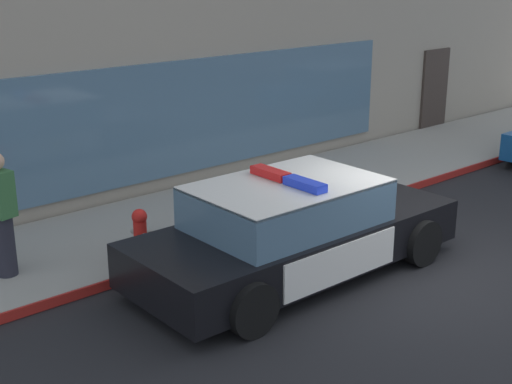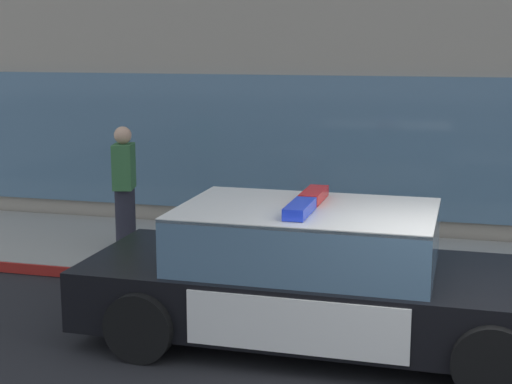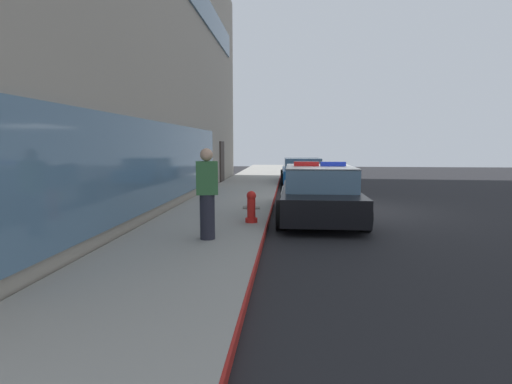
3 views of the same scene
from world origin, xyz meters
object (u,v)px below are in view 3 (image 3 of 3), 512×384
object	(u,v)px
police_cruiser	(319,193)
car_down_street	(302,171)
fire_hydrant	(251,207)
pedestrian_on_sidewalk	(207,194)

from	to	relation	value
police_cruiser	car_down_street	xyz separation A→B (m)	(9.13, 0.14, -0.05)
fire_hydrant	police_cruiser	bearing A→B (deg)	-48.51
fire_hydrant	pedestrian_on_sidewalk	size ratio (longest dim) A/B	0.42
police_cruiser	car_down_street	world-z (taller)	police_cruiser
fire_hydrant	pedestrian_on_sidewalk	xyz separation A→B (m)	(-1.70, 0.67, 0.51)
fire_hydrant	car_down_street	world-z (taller)	car_down_street
police_cruiser	car_down_street	size ratio (longest dim) A/B	1.13
fire_hydrant	pedestrian_on_sidewalk	bearing A→B (deg)	158.49
car_down_street	pedestrian_on_sidewalk	distance (m)	12.47
police_cruiser	fire_hydrant	world-z (taller)	police_cruiser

